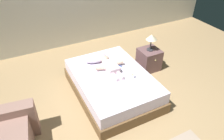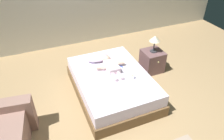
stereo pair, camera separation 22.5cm
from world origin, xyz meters
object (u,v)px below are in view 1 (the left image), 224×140
Objects in this scene: baby at (110,66)px; lamp at (151,38)px; pillow at (96,58)px; nightstand at (149,59)px; bed at (112,84)px; toothbrush at (119,65)px; baby_bottle at (133,75)px.

lamp is at bearing 10.57° from baby.
pillow is 1.18m from nightstand.
baby is at bearing -71.16° from pillow.
baby reaches higher than bed.
nightstand is at bearing -9.38° from pillow.
nightstand is (1.06, 0.36, 0.02)m from bed.
toothbrush is at bearing -47.75° from pillow.
pillow is at bearing 97.77° from bed.
baby reaches higher than baby_bottle.
lamp is 3.24× the size of baby_bottle.
bed is 0.44m from baby_bottle.
lamp is at bearing -9.37° from pillow.
toothbrush is at bearing 8.68° from baby.
lamp is at bearing 90.00° from nightstand.
toothbrush is at bearing 96.85° from baby_bottle.
nightstand is (1.13, -0.19, -0.25)m from pillow.
nightstand is at bearing 10.99° from toothbrush.
baby_bottle reaches higher than nightstand.
bed is 3.88× the size of nightstand.
nightstand is 1.30× the size of lamp.
lamp is (1.06, 0.36, 0.52)m from bed.
pillow is at bearing 170.63° from lamp.
toothbrush is (0.31, -0.35, -0.05)m from pillow.
nightstand is 0.50m from lamp.
toothbrush is at bearing -169.00° from lamp.
baby_bottle is (-0.77, -0.58, -0.27)m from lamp.
toothbrush is at bearing -169.01° from nightstand.
baby reaches higher than nightstand.
lamp is (1.01, 0.19, 0.24)m from baby.
bed is 0.62m from pillow.
toothbrush is 0.89m from lamp.
nightstand reaches higher than bed.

